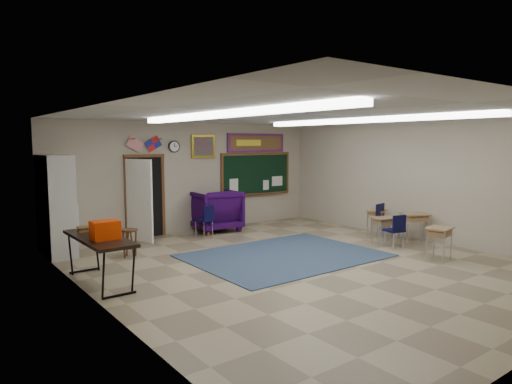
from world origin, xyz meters
TOP-DOWN VIEW (x-y plane):
  - floor at (0.00, 0.00)m, footprint 9.00×9.00m
  - back_wall at (0.00, 4.50)m, footprint 8.00×0.04m
  - left_wall at (-4.00, 0.00)m, footprint 0.04×9.00m
  - right_wall at (4.00, 0.00)m, footprint 0.04×9.00m
  - ceiling at (0.00, 0.00)m, footprint 8.00×9.00m
  - area_rug at (0.20, 0.80)m, footprint 4.00×3.00m
  - fluorescent_strips at (0.00, 0.00)m, footprint 3.86×6.00m
  - doorway at (-1.50, 4.35)m, footprint 1.10×0.89m
  - chalkboard at (2.20, 4.46)m, footprint 2.55×0.14m
  - bulletin_board at (2.20, 4.47)m, footprint 2.10×0.05m
  - framed_art_print at (0.35, 4.47)m, footprint 0.75×0.05m
  - wall_clock at (-0.55, 4.47)m, footprint 0.32×0.05m
  - wall_flags at (-1.40, 4.44)m, footprint 1.16×0.06m
  - storage_cabinet at (-3.71, 3.85)m, footprint 0.59×1.25m
  - wingback_armchair at (0.51, 4.15)m, footprint 1.31×1.34m
  - student_chair_reading at (-0.14, 3.65)m, footprint 0.50×0.50m
  - student_chair_desk_a at (2.70, -0.19)m, footprint 0.48×0.48m
  - student_chair_desk_b at (3.40, 0.55)m, footprint 0.53×0.53m
  - student_desk_front_left at (2.85, 0.20)m, footprint 0.65×0.56m
  - student_desk_front_right at (3.53, 0.98)m, footprint 0.72×0.65m
  - student_desk_back_left at (2.50, -1.45)m, footprint 0.68×0.57m
  - student_desk_back_right at (3.52, -0.19)m, footprint 0.77×0.72m
  - folding_table at (-3.64, 1.27)m, footprint 0.69×2.01m
  - wooden_stool at (-2.53, 2.71)m, footprint 0.35×0.35m

SIDE VIEW (x-z plane):
  - floor at x=0.00m, z-range 0.00..0.00m
  - area_rug at x=0.20m, z-range 0.00..0.02m
  - wooden_stool at x=-2.53m, z-range 0.01..0.62m
  - student_desk_front_left at x=2.85m, z-range 0.04..0.71m
  - student_desk_front_right at x=3.53m, z-range 0.04..0.74m
  - student_desk_back_left at x=2.50m, z-range 0.04..0.75m
  - student_chair_desk_a at x=2.70m, z-range 0.00..0.81m
  - student_chair_reading at x=-0.14m, z-range 0.00..0.82m
  - student_desk_back_right at x=3.52m, z-range 0.04..0.79m
  - student_chair_desk_b at x=3.40m, z-range 0.00..0.90m
  - folding_table at x=-3.64m, z-range -0.12..1.03m
  - wingback_armchair at x=0.51m, z-range 0.00..1.14m
  - doorway at x=-1.50m, z-range -0.02..2.14m
  - storage_cabinet at x=-3.71m, z-range 0.00..2.20m
  - chalkboard at x=2.20m, z-range 0.81..2.11m
  - back_wall at x=0.00m, z-range 0.00..3.00m
  - left_wall at x=-4.00m, z-range 0.00..3.00m
  - right_wall at x=4.00m, z-range 0.00..3.00m
  - framed_art_print at x=0.35m, z-range 2.02..2.67m
  - wall_clock at x=-0.55m, z-range 2.19..2.51m
  - bulletin_board at x=2.20m, z-range 2.18..2.73m
  - wall_flags at x=-1.40m, z-range 2.13..2.83m
  - fluorescent_strips at x=0.00m, z-range 2.89..2.99m
  - ceiling at x=0.00m, z-range 2.98..3.02m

